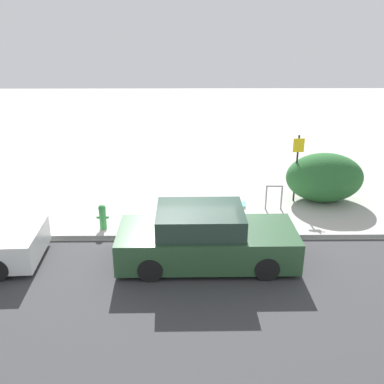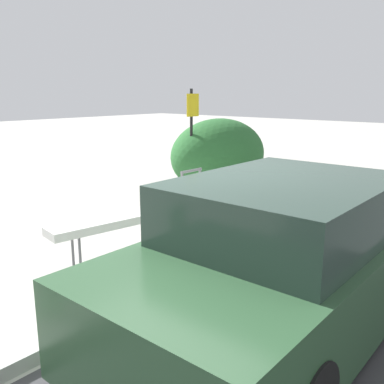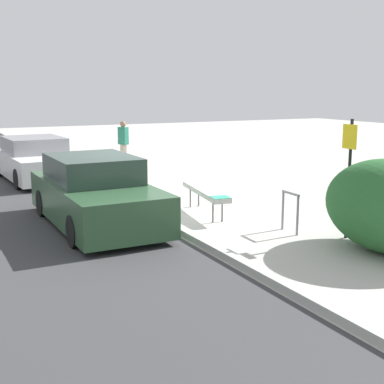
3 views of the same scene
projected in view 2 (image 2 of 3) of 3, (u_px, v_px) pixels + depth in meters
The scene contains 7 objects.
ground_plane at pixel (175, 289), 4.96m from camera, with size 60.00×60.00×0.00m, color #ADAAA3.
curb at pixel (175, 284), 4.94m from camera, with size 60.00×0.20×0.13m.
bench at pixel (130, 218), 5.94m from camera, with size 2.36×0.76×0.59m.
bike_rack at pixel (191, 186), 8.03m from camera, with size 0.55×0.06×0.83m.
sign_post at pixel (192, 134), 8.90m from camera, with size 0.36×0.08×2.30m.
shrub_hedge at pixel (219, 155), 9.78m from camera, with size 2.59×1.81×1.66m.
parked_car_near at pixel (290, 257), 4.16m from camera, with size 4.44×1.88×1.46m.
Camera 2 is at (-3.33, -3.13, 2.23)m, focal length 40.00 mm.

